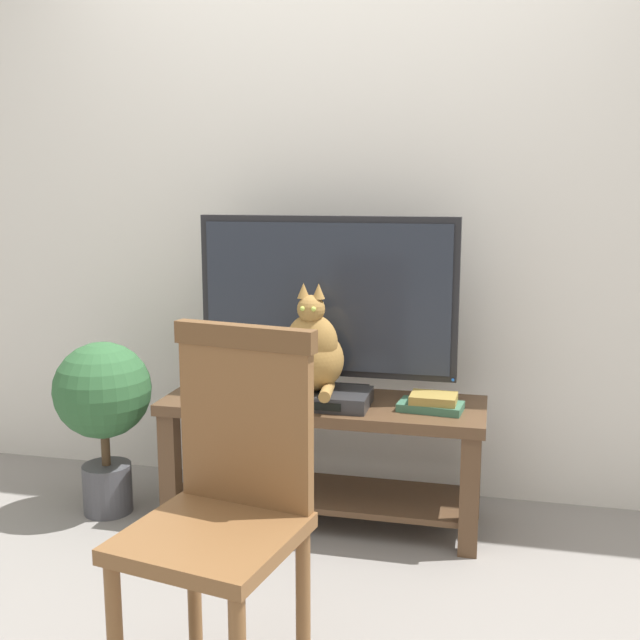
# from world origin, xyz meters

# --- Properties ---
(ground_plane) EXTENTS (12.00, 12.00, 0.00)m
(ground_plane) POSITION_xyz_m (0.00, 0.00, 0.00)
(ground_plane) COLOR gray
(back_wall) EXTENTS (7.00, 0.12, 2.80)m
(back_wall) POSITION_xyz_m (0.00, 0.91, 1.40)
(back_wall) COLOR silver
(back_wall) RESTS_ON ground
(tv_stand) EXTENTS (1.28, 0.44, 0.50)m
(tv_stand) POSITION_xyz_m (0.01, 0.47, 0.34)
(tv_stand) COLOR #513823
(tv_stand) RESTS_ON ground
(tv) EXTENTS (1.04, 0.20, 0.73)m
(tv) POSITION_xyz_m (0.01, 0.55, 0.89)
(tv) COLOR black
(tv) RESTS_ON tv_stand
(media_box) EXTENTS (0.44, 0.23, 0.06)m
(media_box) POSITION_xyz_m (-0.01, 0.41, 0.53)
(media_box) COLOR #2D2D30
(media_box) RESTS_ON tv_stand
(cat) EXTENTS (0.23, 0.28, 0.42)m
(cat) POSITION_xyz_m (-0.01, 0.40, 0.72)
(cat) COLOR olive
(cat) RESTS_ON media_box
(wooden_chair) EXTENTS (0.48, 0.48, 0.98)m
(wooden_chair) POSITION_xyz_m (0.00, -0.60, 0.56)
(wooden_chair) COLOR brown
(wooden_chair) RESTS_ON ground
(book_stack) EXTENTS (0.25, 0.16, 0.06)m
(book_stack) POSITION_xyz_m (0.45, 0.44, 0.53)
(book_stack) COLOR #38664C
(book_stack) RESTS_ON tv_stand
(potted_plant) EXTENTS (0.39, 0.39, 0.72)m
(potted_plant) POSITION_xyz_m (-0.88, 0.34, 0.47)
(potted_plant) COLOR #47474C
(potted_plant) RESTS_ON ground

